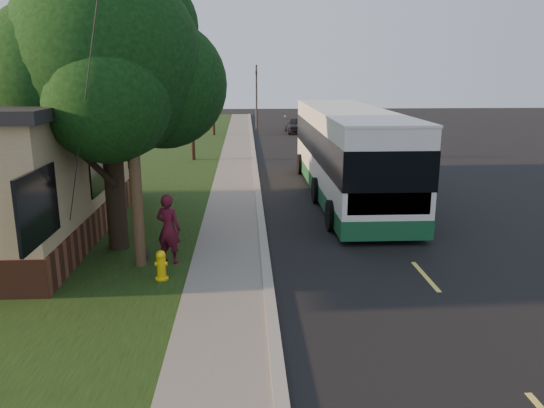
{
  "coord_description": "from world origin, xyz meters",
  "views": [
    {
      "loc": [
        -0.51,
        -12.31,
        5.07
      ],
      "look_at": [
        0.2,
        1.75,
        1.5
      ],
      "focal_mm": 35.0,
      "sensor_mm": 36.0,
      "label": 1
    }
  ],
  "objects_px": {
    "traffic_signal": "(256,93)",
    "transit_bus": "(347,150)",
    "bare_tree_far": "(213,110)",
    "skateboarder": "(169,229)",
    "leafy_tree": "(108,66)",
    "skateboard_main": "(145,253)",
    "bare_tree_near": "(192,123)",
    "distant_car": "(295,125)",
    "fire_hydrant": "(161,265)",
    "dumpster": "(32,184)",
    "utility_pole": "(129,88)"
  },
  "relations": [
    {
      "from": "utility_pole",
      "to": "skateboarder",
      "type": "distance_m",
      "value": 3.71
    },
    {
      "from": "traffic_signal",
      "to": "transit_bus",
      "type": "xyz_separation_m",
      "value": [
        3.13,
        -25.13,
        -1.26
      ]
    },
    {
      "from": "fire_hydrant",
      "to": "bare_tree_near",
      "type": "distance_m",
      "value": 18.1
    },
    {
      "from": "skateboard_main",
      "to": "traffic_signal",
      "type": "bearing_deg",
      "value": 83.18
    },
    {
      "from": "leafy_tree",
      "to": "skateboard_main",
      "type": "bearing_deg",
      "value": -45.01
    },
    {
      "from": "traffic_signal",
      "to": "distant_car",
      "type": "height_order",
      "value": "traffic_signal"
    },
    {
      "from": "traffic_signal",
      "to": "bare_tree_near",
      "type": "bearing_deg",
      "value": -104.04
    },
    {
      "from": "transit_bus",
      "to": "skateboard_main",
      "type": "height_order",
      "value": "transit_bus"
    },
    {
      "from": "leafy_tree",
      "to": "bare_tree_near",
      "type": "height_order",
      "value": "leafy_tree"
    },
    {
      "from": "bare_tree_near",
      "to": "skateboard_main",
      "type": "relative_size",
      "value": 5.68
    },
    {
      "from": "dumpster",
      "to": "distant_car",
      "type": "height_order",
      "value": "distant_car"
    },
    {
      "from": "fire_hydrant",
      "to": "skateboard_main",
      "type": "xyz_separation_m",
      "value": [
        -0.75,
        1.82,
        -0.31
      ]
    },
    {
      "from": "skateboarder",
      "to": "distant_car",
      "type": "relative_size",
      "value": 0.48
    },
    {
      "from": "fire_hydrant",
      "to": "bare_tree_near",
      "type": "bearing_deg",
      "value": 92.86
    },
    {
      "from": "bare_tree_near",
      "to": "dumpster",
      "type": "relative_size",
      "value": 2.89
    },
    {
      "from": "bare_tree_near",
      "to": "skateboarder",
      "type": "bearing_deg",
      "value": -86.8
    },
    {
      "from": "utility_pole",
      "to": "dumpster",
      "type": "height_order",
      "value": "utility_pole"
    },
    {
      "from": "traffic_signal",
      "to": "distant_car",
      "type": "xyz_separation_m",
      "value": [
        3.17,
        -2.3,
        -2.5
      ]
    },
    {
      "from": "fire_hydrant",
      "to": "dumpster",
      "type": "relative_size",
      "value": 0.5
    },
    {
      "from": "bare_tree_near",
      "to": "transit_bus",
      "type": "relative_size",
      "value": 0.33
    },
    {
      "from": "traffic_signal",
      "to": "skateboarder",
      "type": "relative_size",
      "value": 2.94
    },
    {
      "from": "traffic_signal",
      "to": "distant_car",
      "type": "bearing_deg",
      "value": -35.98
    },
    {
      "from": "traffic_signal",
      "to": "transit_bus",
      "type": "relative_size",
      "value": 0.42
    },
    {
      "from": "utility_pole",
      "to": "leafy_tree",
      "type": "xyz_separation_m",
      "value": [
        -0.87,
        1.66,
        0.54
      ]
    },
    {
      "from": "leafy_tree",
      "to": "bare_tree_near",
      "type": "distance_m",
      "value": 15.66
    },
    {
      "from": "bare_tree_far",
      "to": "skateboarder",
      "type": "bearing_deg",
      "value": -89.13
    },
    {
      "from": "bare_tree_near",
      "to": "dumpster",
      "type": "bearing_deg",
      "value": -121.26
    },
    {
      "from": "bare_tree_near",
      "to": "transit_bus",
      "type": "height_order",
      "value": "bare_tree_near"
    },
    {
      "from": "fire_hydrant",
      "to": "transit_bus",
      "type": "height_order",
      "value": "transit_bus"
    },
    {
      "from": "bare_tree_near",
      "to": "utility_pole",
      "type": "bearing_deg",
      "value": -89.34
    },
    {
      "from": "bare_tree_far",
      "to": "skateboard_main",
      "type": "distance_m",
      "value": 28.24
    },
    {
      "from": "bare_tree_near",
      "to": "traffic_signal",
      "type": "height_order",
      "value": "traffic_signal"
    },
    {
      "from": "transit_bus",
      "to": "skateboard_main",
      "type": "xyz_separation_m",
      "value": [
        -6.97,
        -7.04,
        -1.78
      ]
    },
    {
      "from": "utility_pole",
      "to": "leafy_tree",
      "type": "bearing_deg",
      "value": 117.6
    },
    {
      "from": "leafy_tree",
      "to": "skateboard_main",
      "type": "height_order",
      "value": "leafy_tree"
    },
    {
      "from": "utility_pole",
      "to": "bare_tree_far",
      "type": "height_order",
      "value": "utility_pole"
    },
    {
      "from": "transit_bus",
      "to": "distant_car",
      "type": "height_order",
      "value": "transit_bus"
    },
    {
      "from": "skateboarder",
      "to": "dumpster",
      "type": "bearing_deg",
      "value": -27.72
    },
    {
      "from": "bare_tree_far",
      "to": "skateboarder",
      "type": "height_order",
      "value": "bare_tree_far"
    },
    {
      "from": "dumpster",
      "to": "utility_pole",
      "type": "bearing_deg",
      "value": -53.73
    },
    {
      "from": "leafy_tree",
      "to": "bare_tree_far",
      "type": "bearing_deg",
      "value": 87.55
    },
    {
      "from": "skateboarder",
      "to": "dumpster",
      "type": "relative_size",
      "value": 1.26
    },
    {
      "from": "traffic_signal",
      "to": "dumpster",
      "type": "bearing_deg",
      "value": -110.81
    },
    {
      "from": "skateboard_main",
      "to": "transit_bus",
      "type": "bearing_deg",
      "value": 45.28
    },
    {
      "from": "bare_tree_near",
      "to": "fire_hydrant",
      "type": "bearing_deg",
      "value": -87.14
    },
    {
      "from": "dumpster",
      "to": "fire_hydrant",
      "type": "bearing_deg",
      "value": -53.83
    },
    {
      "from": "leafy_tree",
      "to": "skateboarder",
      "type": "relative_size",
      "value": 4.17
    },
    {
      "from": "utility_pole",
      "to": "distant_car",
      "type": "bearing_deg",
      "value": 77.2
    },
    {
      "from": "utility_pole",
      "to": "bare_tree_far",
      "type": "xyz_separation_m",
      "value": [
        0.31,
        29.01,
        -2.63
      ]
    },
    {
      "from": "leafy_tree",
      "to": "dumpster",
      "type": "bearing_deg",
      "value": 128.32
    }
  ]
}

